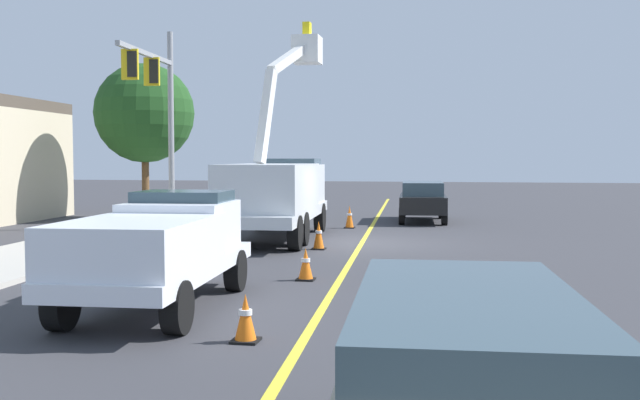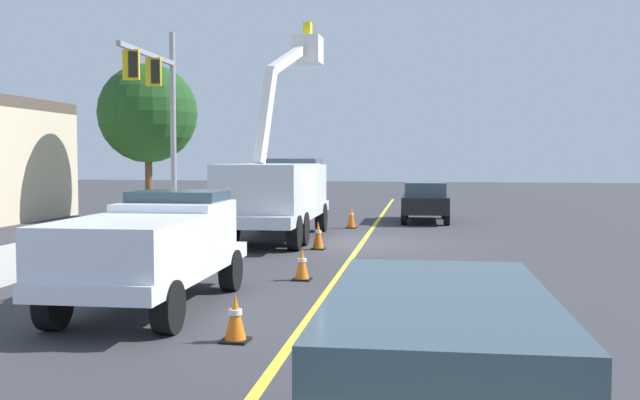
# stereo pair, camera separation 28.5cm
# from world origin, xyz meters

# --- Properties ---
(ground) EXTENTS (120.00, 120.00, 0.00)m
(ground) POSITION_xyz_m (0.00, 0.00, 0.00)
(ground) COLOR #38383D
(sidewalk_far_side) EXTENTS (60.11, 7.10, 0.12)m
(sidewalk_far_side) POSITION_xyz_m (-0.50, 8.62, 0.06)
(sidewalk_far_side) COLOR #B2ADA3
(sidewalk_far_side) RESTS_ON ground
(lane_centre_stripe) EXTENTS (49.92, 3.08, 0.01)m
(lane_centre_stripe) POSITION_xyz_m (0.00, 0.00, 0.00)
(lane_centre_stripe) COLOR yellow
(lane_centre_stripe) RESTS_ON ground
(utility_bucket_truck) EXTENTS (8.33, 2.98, 7.20)m
(utility_bucket_truck) POSITION_xyz_m (0.62, 2.94, 1.61)
(utility_bucket_truck) COLOR silver
(utility_bucket_truck) RESTS_ON ground
(service_pickup_truck) EXTENTS (5.71, 2.45, 2.06)m
(service_pickup_truck) POSITION_xyz_m (-10.68, 2.30, 1.12)
(service_pickup_truck) COLOR white
(service_pickup_truck) RESTS_ON ground
(passing_minivan) EXTENTS (4.90, 2.18, 1.69)m
(passing_minivan) POSITION_xyz_m (8.36, -1.54, 0.97)
(passing_minivan) COLOR black
(passing_minivan) RESTS_ON ground
(trailing_sedan) EXTENTS (4.90, 2.18, 1.69)m
(trailing_sedan) POSITION_xyz_m (-17.34, -3.04, 0.97)
(trailing_sedan) COLOR tan
(trailing_sedan) RESTS_ON ground
(traffic_cone_leading) EXTENTS (0.40, 0.40, 0.71)m
(traffic_cone_leading) POSITION_xyz_m (-12.68, 0.09, 0.35)
(traffic_cone_leading) COLOR black
(traffic_cone_leading) RESTS_ON ground
(traffic_cone_mid_front) EXTENTS (0.40, 0.40, 0.72)m
(traffic_cone_mid_front) POSITION_xyz_m (-7.22, 0.32, 0.36)
(traffic_cone_mid_front) COLOR black
(traffic_cone_mid_front) RESTS_ON ground
(traffic_cone_mid_rear) EXTENTS (0.40, 0.40, 0.84)m
(traffic_cone_mid_rear) POSITION_xyz_m (-1.84, 1.05, 0.41)
(traffic_cone_mid_rear) COLOR black
(traffic_cone_mid_rear) RESTS_ON ground
(traffic_cone_trailing) EXTENTS (0.40, 0.40, 0.87)m
(traffic_cone_trailing) POSITION_xyz_m (4.80, 1.10, 0.43)
(traffic_cone_trailing) COLOR black
(traffic_cone_trailing) RESTS_ON ground
(traffic_signal_mast) EXTENTS (5.13, 0.68, 7.52)m
(traffic_signal_mast) POSITION_xyz_m (2.16, 7.76, 4.88)
(traffic_signal_mast) COLOR gray
(traffic_signal_mast) RESTS_ON ground
(street_tree_right) EXTENTS (4.40, 4.40, 6.90)m
(street_tree_right) POSITION_xyz_m (7.50, 10.70, 4.69)
(street_tree_right) COLOR brown
(street_tree_right) RESTS_ON ground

